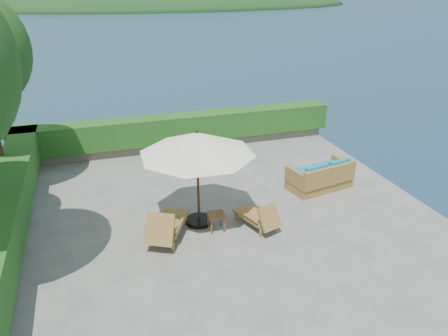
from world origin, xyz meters
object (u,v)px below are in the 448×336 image
object	(u,v)px
wicker_loveseat	(321,178)
lounge_left	(166,225)
patio_umbrella	(197,144)
lounge_right	(258,216)
side_table	(216,217)

from	to	relation	value
wicker_loveseat	lounge_left	bearing A→B (deg)	-175.70
lounge_left	patio_umbrella	bearing A→B (deg)	55.87
lounge_left	lounge_right	size ratio (longest dim) A/B	1.22
patio_umbrella	lounge_left	distance (m)	2.23
patio_umbrella	wicker_loveseat	bearing A→B (deg)	11.76
patio_umbrella	lounge_right	size ratio (longest dim) A/B	2.66
side_table	wicker_loveseat	world-z (taller)	wicker_loveseat
lounge_left	lounge_right	xyz separation A→B (m)	(2.48, -0.17, -0.08)
side_table	lounge_left	bearing A→B (deg)	-177.22
side_table	lounge_right	bearing A→B (deg)	-11.88
side_table	wicker_loveseat	bearing A→B (deg)	19.45
lounge_right	wicker_loveseat	xyz separation A→B (m)	(2.78, 1.61, 0.04)
lounge_right	wicker_loveseat	bearing A→B (deg)	11.86
lounge_left	side_table	size ratio (longest dim) A/B	3.91
lounge_right	side_table	xyz separation A→B (m)	(-1.12, 0.24, 0.05)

